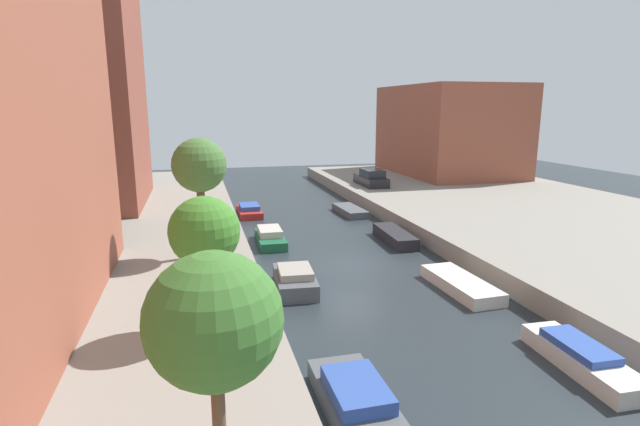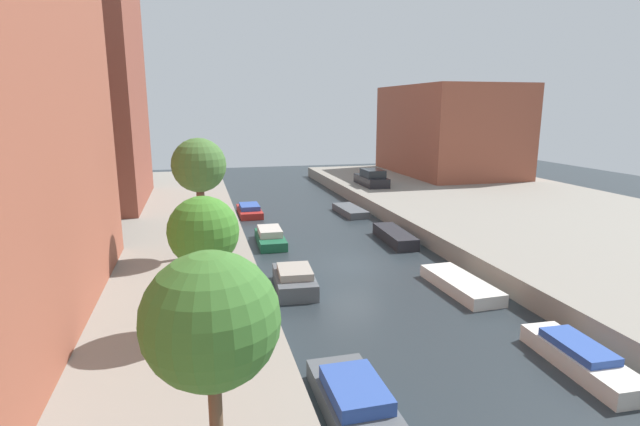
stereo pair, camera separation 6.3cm
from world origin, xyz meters
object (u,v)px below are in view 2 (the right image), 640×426
apartment_tower_far (58,64)px  moored_boat_right_3 (395,236)px  street_tree_0 (211,322)px  moored_boat_right_4 (350,211)px  moored_boat_left_2 (294,280)px  street_tree_2 (199,167)px  moored_boat_left_4 (249,210)px  low_block_right (448,130)px  moored_boat_right_2 (461,285)px  parked_car (372,179)px  street_tree_1 (203,233)px  moored_boat_left_3 (270,237)px  moored_boat_left_1 (354,399)px  moored_boat_right_1 (580,358)px

apartment_tower_far → moored_boat_right_3: bearing=-30.4°
street_tree_0 → moored_boat_right_4: street_tree_0 is taller
apartment_tower_far → moored_boat_left_2: apartment_tower_far is taller
street_tree_2 → moored_boat_left_4: street_tree_2 is taller
low_block_right → street_tree_2: low_block_right is taller
apartment_tower_far → moored_boat_right_2: bearing=-45.1°
street_tree_2 → low_block_right: bearing=43.1°
moored_boat_right_3 → parked_car: bearing=75.1°
moored_boat_right_2 → low_block_right: bearing=62.7°
moored_boat_right_2 → moored_boat_left_2: bearing=164.6°
low_block_right → moored_boat_right_3: bearing=-125.2°
street_tree_1 → moored_boat_left_4: bearing=80.4°
low_block_right → parked_car: (-10.45, -5.86, -3.84)m
street_tree_0 → moored_boat_left_4: (3.49, 28.11, -4.26)m
apartment_tower_far → moored_boat_left_3: bearing=-38.9°
low_block_right → moored_boat_left_1: (-21.69, -35.22, -5.06)m
street_tree_2 → moored_boat_right_3: size_ratio=1.23×
street_tree_2 → moored_boat_right_4: size_ratio=1.33×
moored_boat_left_4 → parked_car: bearing=23.5°
moored_boat_right_4 → apartment_tower_far: bearing=169.3°
street_tree_1 → moored_boat_left_1: 6.36m
street_tree_0 → moored_boat_right_2: bearing=45.1°
street_tree_0 → moored_boat_left_1: bearing=46.0°
street_tree_2 → moored_boat_left_3: street_tree_2 is taller
moored_boat_left_3 → moored_boat_right_4: moored_boat_left_3 is taller
moored_boat_left_1 → moored_boat_right_4: bearing=72.5°
moored_boat_right_1 → moored_boat_left_1: bearing=-177.1°
apartment_tower_far → moored_boat_left_4: bearing=-9.9°
street_tree_0 → moored_boat_left_3: bearing=79.2°
street_tree_0 → moored_boat_left_4: size_ratio=1.20×
street_tree_0 → moored_boat_left_2: (3.76, 12.63, -4.16)m
low_block_right → street_tree_1: 40.36m
moored_boat_right_2 → parked_car: bearing=79.6°
moored_boat_right_3 → moored_boat_right_1: bearing=-90.4°
apartment_tower_far → low_block_right: apartment_tower_far is taller
parked_car → moored_boat_right_1: bearing=-97.7°
street_tree_2 → moored_boat_right_3: street_tree_2 is taller
street_tree_0 → moored_boat_left_2: street_tree_0 is taller
moored_boat_left_3 → moored_boat_left_1: bearing=-91.0°
moored_boat_left_2 → moored_boat_right_3: size_ratio=0.79×
parked_car → moored_boat_left_3: 17.00m
low_block_right → parked_car: 12.58m
moored_boat_left_2 → moored_boat_left_4: 15.49m
street_tree_0 → street_tree_1: bearing=90.0°
moored_boat_left_2 → moored_boat_left_3: moored_boat_left_2 is taller
street_tree_0 → moored_boat_right_3: size_ratio=1.06×
moored_boat_right_1 → moored_boat_left_2: bearing=129.6°
street_tree_2 → moored_boat_right_4: (10.75, 11.27, -4.91)m
street_tree_0 → moored_boat_left_2: bearing=73.4°
moored_boat_left_2 → moored_boat_right_1: moored_boat_left_2 is taller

